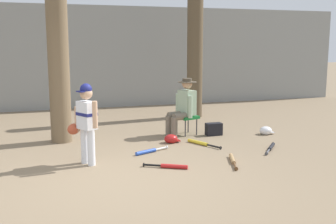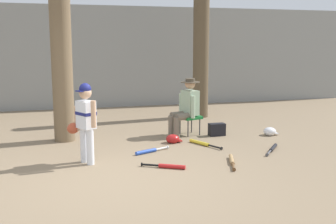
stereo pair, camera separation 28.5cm
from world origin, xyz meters
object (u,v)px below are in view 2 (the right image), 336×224
young_ballplayer (85,118)px  bat_wood_tan (232,161)px  seated_spectator (186,105)px  bat_black_composite (273,148)px  tree_near_player (60,16)px  bat_blue_youth (149,151)px  handbag_beside_stool (217,130)px  batting_helmet_white (270,132)px  tree_behind_spectator (201,44)px  bat_red_barrel (168,166)px  folding_stool (190,118)px  bat_yellow_trainer (202,143)px  batting_helmet_red (173,139)px

young_ballplayer → bat_wood_tan: size_ratio=1.72×
seated_spectator → bat_black_composite: bearing=-54.5°
tree_near_player → bat_blue_youth: 3.10m
seated_spectator → handbag_beside_stool: 0.83m
handbag_beside_stool → batting_helmet_white: handbag_beside_stool is taller
tree_near_player → bat_black_composite: tree_near_player is taller
tree_behind_spectator → bat_red_barrel: bearing=-115.9°
tree_behind_spectator → young_ballplayer: bearing=-132.4°
folding_stool → bat_yellow_trainer: folding_stool is taller
batting_helmet_red → young_ballplayer: bearing=-151.2°
bat_black_composite → bat_wood_tan: bearing=-153.1°
bat_black_composite → young_ballplayer: bearing=178.7°
bat_wood_tan → batting_helmet_red: 1.65m
young_ballplayer → batting_helmet_white: bearing=15.0°
bat_yellow_trainer → bat_wood_tan: size_ratio=1.02×
tree_near_player → batting_helmet_white: 4.85m
tree_behind_spectator → handbag_beside_stool: tree_behind_spectator is taller
bat_blue_youth → young_ballplayer: bearing=-162.7°
bat_black_composite → batting_helmet_white: bearing=63.1°
young_ballplayer → bat_red_barrel: (1.21, -0.63, -0.71)m
folding_stool → seated_spectator: seated_spectator is taller
tree_behind_spectator → young_ballplayer: tree_behind_spectator is taller
bat_black_composite → bat_blue_youth: bearing=169.3°
bat_blue_youth → handbag_beside_stool: bearing=29.9°
tree_behind_spectator → tree_near_player: bearing=-152.6°
bat_yellow_trainer → folding_stool: bearing=86.0°
batting_helmet_red → bat_red_barrel: bearing=-108.4°
seated_spectator → bat_blue_youth: (-1.08, -1.18, -0.61)m
bat_wood_tan → bat_red_barrel: bearing=-178.7°
bat_blue_youth → bat_red_barrel: size_ratio=1.04×
bat_wood_tan → batting_helmet_white: (1.61, 1.65, 0.05)m
folding_stool → handbag_beside_stool: (0.52, -0.23, -0.23)m
tree_behind_spectator → handbag_beside_stool: size_ratio=12.88×
young_ballplayer → bat_blue_youth: size_ratio=1.93×
bat_wood_tan → batting_helmet_white: batting_helmet_white is taller
handbag_beside_stool → seated_spectator: bearing=161.5°
young_ballplayer → bat_blue_youth: young_ballplayer is taller
tree_near_player → folding_stool: bearing=-3.7°
seated_spectator → batting_helmet_red: seated_spectator is taller
young_ballplayer → tree_near_player: bearing=99.7°
tree_near_player → bat_wood_tan: tree_near_player is taller
bat_blue_youth → batting_helmet_white: batting_helmet_white is taller
bat_blue_youth → folding_stool: bearing=45.8°
tree_behind_spectator → folding_stool: (-0.96, -2.00, -1.54)m
seated_spectator → bat_blue_youth: size_ratio=1.77×
folding_stool → bat_blue_youth: (-1.17, -1.21, -0.33)m
handbag_beside_stool → batting_helmet_white: bearing=-13.9°
young_ballplayer → bat_yellow_trainer: (2.22, 0.64, -0.71)m
seated_spectator → handbag_beside_stool: size_ratio=3.53×
tree_near_player → batting_helmet_red: (2.03, -0.77, -2.35)m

